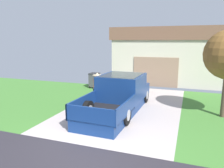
# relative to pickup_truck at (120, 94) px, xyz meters

# --- Properties ---
(pickup_truck) EXTENTS (2.09, 5.37, 1.64)m
(pickup_truck) POSITION_rel_pickup_truck_xyz_m (0.00, 0.00, 0.00)
(pickup_truck) COLOR navy
(pickup_truck) RESTS_ON ground
(person_with_hat) EXTENTS (0.50, 0.49, 1.64)m
(person_with_hat) POSITION_rel_pickup_truck_xyz_m (-1.37, 0.48, 0.24)
(person_with_hat) COLOR navy
(person_with_hat) RESTS_ON ground
(handbag) EXTENTS (0.38, 0.16, 0.40)m
(handbag) POSITION_rel_pickup_truck_xyz_m (-1.37, 0.30, -0.63)
(handbag) COLOR beige
(handbag) RESTS_ON ground
(house_with_garage) EXTENTS (8.58, 5.87, 4.19)m
(house_with_garage) POSITION_rel_pickup_truck_xyz_m (1.57, 8.74, 1.38)
(house_with_garage) COLOR beige
(house_with_garage) RESTS_ON ground
(wheeled_trash_bin) EXTENTS (0.60, 0.72, 1.03)m
(wheeled_trash_bin) POSITION_rel_pickup_truck_xyz_m (-3.18, 4.09, -0.18)
(wheeled_trash_bin) COLOR #424247
(wheeled_trash_bin) RESTS_ON ground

